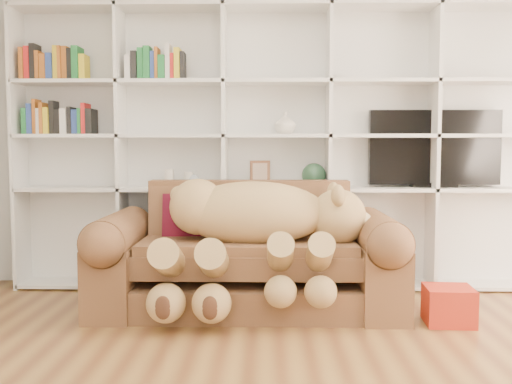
{
  "coord_description": "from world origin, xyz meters",
  "views": [
    {
      "loc": [
        -0.08,
        -2.54,
        1.21
      ],
      "look_at": [
        -0.16,
        1.63,
        0.88
      ],
      "focal_mm": 40.0,
      "sensor_mm": 36.0,
      "label": 1
    }
  ],
  "objects_px": {
    "sofa": "(248,261)",
    "gift_box": "(449,305)",
    "tv": "(434,149)",
    "teddy_bear": "(255,227)"
  },
  "relations": [
    {
      "from": "sofa",
      "to": "gift_box",
      "type": "xyz_separation_m",
      "value": [
        1.39,
        -0.36,
        -0.23
      ]
    },
    {
      "from": "gift_box",
      "to": "tv",
      "type": "relative_size",
      "value": 0.29
    },
    {
      "from": "gift_box",
      "to": "teddy_bear",
      "type": "bearing_deg",
      "value": 172.49
    },
    {
      "from": "gift_box",
      "to": "tv",
      "type": "height_order",
      "value": "tv"
    },
    {
      "from": "tv",
      "to": "teddy_bear",
      "type": "bearing_deg",
      "value": -149.95
    },
    {
      "from": "teddy_bear",
      "to": "tv",
      "type": "distance_m",
      "value": 1.83
    },
    {
      "from": "sofa",
      "to": "teddy_bear",
      "type": "distance_m",
      "value": 0.35
    },
    {
      "from": "gift_box",
      "to": "tv",
      "type": "xyz_separation_m",
      "value": [
        0.18,
        1.05,
        1.06
      ]
    },
    {
      "from": "teddy_bear",
      "to": "sofa",
      "type": "bearing_deg",
      "value": 100.99
    },
    {
      "from": "sofa",
      "to": "teddy_bear",
      "type": "bearing_deg",
      "value": -73.92
    }
  ]
}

